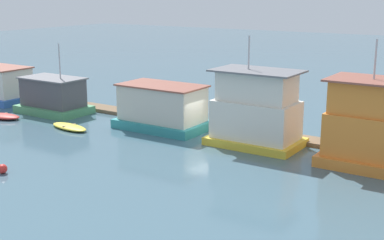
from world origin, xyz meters
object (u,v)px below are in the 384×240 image
(houseboat_green, at_px, (53,97))
(dinghy_yellow, at_px, (69,127))
(houseboat_orange, at_px, (378,127))
(houseboat_teal, at_px, (162,108))
(houseboat_yellow, at_px, (256,112))
(dinghy_red, at_px, (2,116))
(buoy_red, at_px, (2,169))

(houseboat_green, distance_m, dinghy_yellow, 6.36)
(dinghy_yellow, bearing_deg, houseboat_orange, 9.34)
(houseboat_green, xyz_separation_m, houseboat_teal, (11.20, 0.80, 0.19))
(houseboat_yellow, height_order, dinghy_red, houseboat_yellow)
(houseboat_teal, height_order, dinghy_red, houseboat_teal)
(houseboat_yellow, relative_size, dinghy_red, 2.04)
(houseboat_teal, bearing_deg, houseboat_green, -175.92)
(houseboat_yellow, relative_size, dinghy_yellow, 1.91)
(houseboat_yellow, height_order, dinghy_yellow, houseboat_yellow)
(houseboat_green, height_order, buoy_red, houseboat_green)
(houseboat_green, height_order, houseboat_yellow, houseboat_yellow)
(houseboat_green, distance_m, houseboat_teal, 11.23)
(houseboat_green, relative_size, houseboat_teal, 0.88)
(houseboat_yellow, bearing_deg, houseboat_teal, 178.90)
(houseboat_teal, xyz_separation_m, houseboat_orange, (16.36, -0.45, 0.86))
(dinghy_red, bearing_deg, houseboat_green, 63.17)
(dinghy_red, xyz_separation_m, dinghy_yellow, (7.27, 0.63, -0.04))
(houseboat_yellow, xyz_separation_m, houseboat_orange, (8.25, -0.29, 0.11))
(dinghy_red, bearing_deg, buoy_red, -37.53)
(houseboat_teal, relative_size, dinghy_red, 1.90)
(houseboat_teal, bearing_deg, dinghy_yellow, -145.22)
(houseboat_green, bearing_deg, houseboat_yellow, 1.91)
(buoy_red, bearing_deg, dinghy_red, 142.47)
(houseboat_teal, height_order, buoy_red, houseboat_teal)
(dinghy_red, distance_m, buoy_red, 14.59)
(houseboat_green, xyz_separation_m, houseboat_orange, (27.56, 0.35, 1.05))
(houseboat_green, height_order, dinghy_red, houseboat_green)
(buoy_red, bearing_deg, houseboat_green, 126.74)
(houseboat_teal, bearing_deg, houseboat_yellow, -1.10)
(dinghy_red, distance_m, dinghy_yellow, 7.30)
(houseboat_yellow, bearing_deg, houseboat_green, -178.09)
(houseboat_yellow, bearing_deg, dinghy_red, -167.86)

